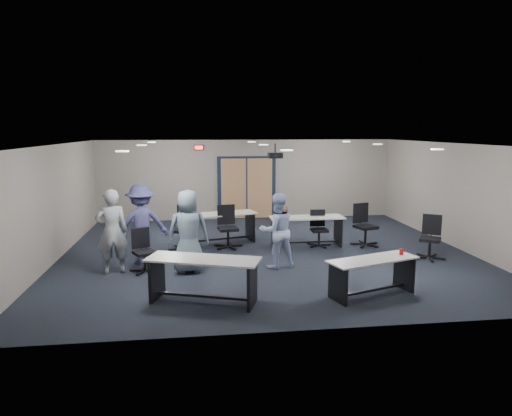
{
  "coord_description": "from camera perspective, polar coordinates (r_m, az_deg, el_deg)",
  "views": [
    {
      "loc": [
        -1.67,
        -10.95,
        3.07
      ],
      "look_at": [
        -0.29,
        -0.3,
        1.2
      ],
      "focal_mm": 32.0,
      "sensor_mm": 36.0,
      "label": 1
    }
  ],
  "objects": [
    {
      "name": "ceiling",
      "position": [
        11.08,
        1.32,
        7.98
      ],
      "size": [
        10.0,
        9.0,
        0.04
      ],
      "primitive_type": "cube",
      "color": "white",
      "rests_on": "back_wall"
    },
    {
      "name": "table_front_right",
      "position": [
        8.79,
        14.4,
        -7.54
      ],
      "size": [
        1.83,
        1.09,
        0.82
      ],
      "rotation": [
        0.0,
        0.0,
        0.32
      ],
      "color": "beige",
      "rests_on": "floor"
    },
    {
      "name": "ceiling_projector",
      "position": [
        11.63,
        2.42,
        6.61
      ],
      "size": [
        0.35,
        0.32,
        0.37
      ],
      "color": "black",
      "rests_on": "ceiling"
    },
    {
      "name": "table_back_right",
      "position": [
        12.07,
        6.31,
        -2.24
      ],
      "size": [
        1.95,
        0.66,
        1.08
      ],
      "rotation": [
        0.0,
        0.0,
        0.01
      ],
      "color": "beige",
      "rests_on": "floor"
    },
    {
      "name": "left_wall",
      "position": [
        11.57,
        -23.99,
        0.49
      ],
      "size": [
        0.04,
        9.0,
        2.7
      ],
      "primitive_type": "cube",
      "color": "gray",
      "rests_on": "floor"
    },
    {
      "name": "right_wall",
      "position": [
        12.94,
        23.77,
        1.41
      ],
      "size": [
        0.04,
        9.0,
        2.7
      ],
      "primitive_type": "cube",
      "color": "gray",
      "rests_on": "floor"
    },
    {
      "name": "table_back_left",
      "position": [
        12.35,
        -4.63,
        -1.87
      ],
      "size": [
        2.12,
        1.17,
        0.82
      ],
      "rotation": [
        0.0,
        0.0,
        0.26
      ],
      "color": "beige",
      "rests_on": "floor"
    },
    {
      "name": "back_wall",
      "position": [
        15.63,
        -1.19,
        3.57
      ],
      "size": [
        10.0,
        0.04,
        2.7
      ],
      "primitive_type": "cube",
      "color": "gray",
      "rests_on": "floor"
    },
    {
      "name": "chair_back_d",
      "position": [
        12.38,
        13.57,
        -2.1
      ],
      "size": [
        0.88,
        0.88,
        1.11
      ],
      "primitive_type": null,
      "rotation": [
        0.0,
        0.0,
        0.31
      ],
      "color": "black",
      "rests_on": "floor"
    },
    {
      "name": "person_back",
      "position": [
        10.79,
        -14.13,
        -1.93
      ],
      "size": [
        1.32,
        0.97,
        1.83
      ],
      "primitive_type": "imported",
      "rotation": [
        0.0,
        0.0,
        3.41
      ],
      "color": "#424377",
      "rests_on": "floor"
    },
    {
      "name": "chair_loose_right",
      "position": [
        11.6,
        20.97,
        -3.46
      ],
      "size": [
        0.91,
        0.91,
        1.04
      ],
      "primitive_type": null,
      "rotation": [
        0.0,
        0.0,
        -0.58
      ],
      "color": "black",
      "rests_on": "floor"
    },
    {
      "name": "chair_back_c",
      "position": [
        12.11,
        7.9,
        -2.57
      ],
      "size": [
        0.61,
        0.61,
        0.95
      ],
      "primitive_type": null,
      "rotation": [
        0.0,
        0.0,
        -0.01
      ],
      "color": "black",
      "rests_on": "floor"
    },
    {
      "name": "person_plaid",
      "position": [
        9.87,
        -8.45,
        -2.9
      ],
      "size": [
        0.9,
        0.6,
        1.81
      ],
      "primitive_type": "imported",
      "rotation": [
        0.0,
        0.0,
        3.17
      ],
      "color": "slate",
      "rests_on": "floor"
    },
    {
      "name": "exit_sign",
      "position": [
        15.41,
        -7.16,
        7.51
      ],
      "size": [
        0.32,
        0.07,
        0.18
      ],
      "color": "black",
      "rests_on": "back_wall"
    },
    {
      "name": "chair_back_b",
      "position": [
        11.86,
        -3.52,
        -2.39
      ],
      "size": [
        0.78,
        0.78,
        1.1
      ],
      "primitive_type": null,
      "rotation": [
        0.0,
        0.0,
        0.14
      ],
      "color": "black",
      "rests_on": "floor"
    },
    {
      "name": "chair_loose_left",
      "position": [
        10.13,
        -13.77,
        -5.24
      ],
      "size": [
        0.81,
        0.81,
        0.95
      ],
      "primitive_type": null,
      "rotation": [
        0.0,
        0.0,
        0.48
      ],
      "color": "black",
      "rests_on": "floor"
    },
    {
      "name": "ceiling_can_lights",
      "position": [
        11.33,
        1.13,
        7.87
      ],
      "size": [
        6.24,
        5.74,
        0.02
      ],
      "primitive_type": null,
      "color": "white",
      "rests_on": "ceiling"
    },
    {
      "name": "table_front_left",
      "position": [
        8.21,
        -6.61,
        -8.0
      ],
      "size": [
        2.11,
        1.29,
        0.81
      ],
      "rotation": [
        0.0,
        0.0,
        -0.34
      ],
      "color": "beige",
      "rests_on": "floor"
    },
    {
      "name": "person_gray",
      "position": [
        10.15,
        -17.56,
        -2.83
      ],
      "size": [
        0.75,
        0.59,
        1.83
      ],
      "primitive_type": "imported",
      "rotation": [
        0.0,
        0.0,
        3.38
      ],
      "color": "gray",
      "rests_on": "floor"
    },
    {
      "name": "floor",
      "position": [
        11.49,
        1.27,
        -5.6
      ],
      "size": [
        10.0,
        10.0,
        0.0
      ],
      "primitive_type": "plane",
      "color": "black",
      "rests_on": "ground"
    },
    {
      "name": "front_wall",
      "position": [
        6.88,
        6.96,
        -4.65
      ],
      "size": [
        10.0,
        0.04,
        2.7
      ],
      "primitive_type": "cube",
      "color": "gray",
      "rests_on": "floor"
    },
    {
      "name": "double_door",
      "position": [
        15.63,
        -1.17,
        2.47
      ],
      "size": [
        2.0,
        0.07,
        2.2
      ],
      "color": "#101C31",
      "rests_on": "back_wall"
    },
    {
      "name": "chair_back_a",
      "position": [
        11.77,
        -9.09,
        -2.53
      ],
      "size": [
        0.9,
        0.9,
        1.13
      ],
      "primitive_type": null,
      "rotation": [
        0.0,
        0.0,
        -0.33
      ],
      "color": "black",
      "rests_on": "floor"
    },
    {
      "name": "person_lightblue",
      "position": [
        10.14,
        2.64,
        -2.84
      ],
      "size": [
        0.92,
        0.78,
        1.67
      ],
      "primitive_type": "imported",
      "rotation": [
        0.0,
        0.0,
        3.34
      ],
      "color": "#BDCDFA",
      "rests_on": "floor"
    }
  ]
}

